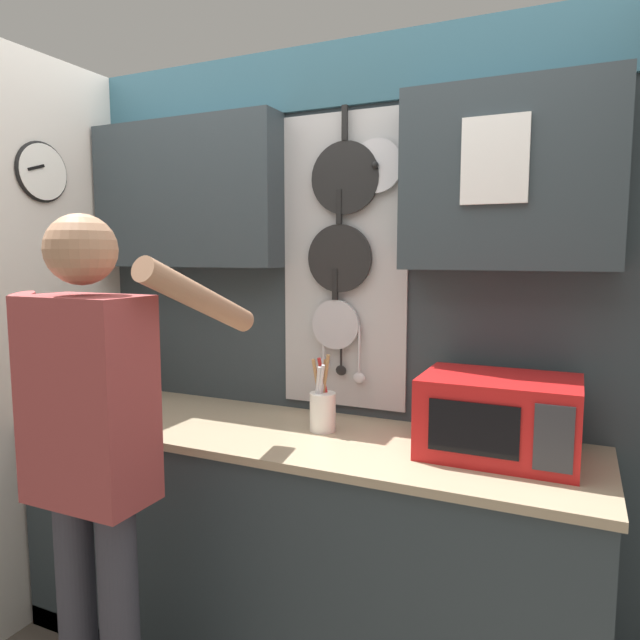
{
  "coord_description": "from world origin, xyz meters",
  "views": [
    {
      "loc": [
        0.99,
        -1.9,
        1.6
      ],
      "look_at": [
        0.03,
        0.21,
        1.34
      ],
      "focal_mm": 32.0,
      "sensor_mm": 36.0,
      "label": 1
    }
  ],
  "objects": [
    {
      "name": "person",
      "position": [
        -0.36,
        -0.64,
        1.03
      ],
      "size": [
        0.54,
        0.65,
        1.72
      ],
      "color": "#383842",
      "rests_on": "ground_plane"
    },
    {
      "name": "base_cabinet_counter",
      "position": [
        0.0,
        -0.0,
        0.46
      ],
      "size": [
        2.26,
        0.64,
        0.93
      ],
      "color": "#2D383D",
      "rests_on": "ground_plane"
    },
    {
      "name": "back_wall_unit",
      "position": [
        -0.01,
        0.29,
        1.5
      ],
      "size": [
        2.83,
        0.22,
        2.45
      ],
      "color": "#2D383D",
      "rests_on": "ground_plane"
    },
    {
      "name": "microwave",
      "position": [
        0.76,
        0.05,
        1.06
      ],
      "size": [
        0.51,
        0.36,
        0.27
      ],
      "color": "red",
      "rests_on": "base_cabinet_counter"
    },
    {
      "name": "utensil_crock",
      "position": [
        0.11,
        0.05,
        1.02
      ],
      "size": [
        0.1,
        0.1,
        0.3
      ],
      "color": "white",
      "rests_on": "base_cabinet_counter"
    },
    {
      "name": "knife_block",
      "position": [
        -0.99,
        0.05,
        1.03
      ],
      "size": [
        0.12,
        0.15,
        0.29
      ],
      "color": "brown",
      "rests_on": "base_cabinet_counter"
    }
  ]
}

